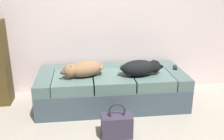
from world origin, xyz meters
name	(u,v)px	position (x,y,z in m)	size (l,w,h in m)	color
couch	(112,88)	(0.00, 1.15, 0.22)	(1.88, 0.84, 0.43)	#3C4A54
dog_tan	(83,69)	(-0.36, 1.04, 0.53)	(0.56, 0.37, 0.20)	#8D6645
dog_dark	(141,68)	(0.35, 1.00, 0.53)	(0.58, 0.29, 0.20)	black
tv_remote	(175,68)	(0.87, 1.21, 0.44)	(0.04, 0.15, 0.02)	black
handbag	(117,125)	(-0.04, 0.37, 0.13)	(0.32, 0.18, 0.38)	#342E3F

